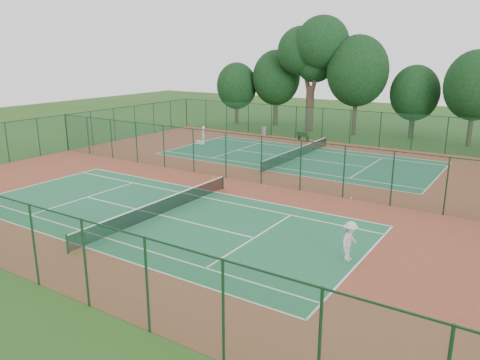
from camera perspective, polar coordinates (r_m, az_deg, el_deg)
name	(u,v)px	position (r m, az deg, el deg)	size (l,w,h in m)	color
ground	(243,181)	(34.54, 0.39, -0.09)	(120.00, 120.00, 0.00)	#274E18
red_pad	(243,181)	(34.54, 0.39, -0.08)	(40.00, 36.00, 0.01)	brown
court_near	(160,215)	(27.72, -9.68, -4.24)	(23.77, 10.97, 0.01)	#206741
court_far	(297,158)	(42.18, 6.99, 2.68)	(23.77, 10.97, 0.01)	#1E6042
fence_north	(336,126)	(49.98, 11.63, 6.51)	(40.00, 0.09, 3.50)	#1B5331
fence_south	(12,237)	(21.84, -26.06, -6.24)	(40.00, 0.09, 3.50)	#1B5330
fence_west	(67,133)	(47.74, -20.39, 5.45)	(0.09, 36.00, 3.50)	#194B2E
fence_divider	(243,157)	(34.11, 0.40, 2.76)	(40.00, 0.09, 3.50)	#184A2D
tennis_net_near	(160,206)	(27.55, -9.73, -3.20)	(0.10, 12.90, 0.97)	#14391C
tennis_net_far	(297,152)	(42.07, 7.01, 3.38)	(0.10, 12.90, 0.97)	#12331D
player_near	(350,241)	(21.89, 13.24, -7.25)	(1.20, 0.69, 1.86)	silver
player_far	(203,135)	(48.83, -4.52, 5.53)	(0.64, 0.42, 1.75)	silver
trash_bin	(264,131)	(53.40, 2.94, 5.98)	(0.54, 0.54, 0.97)	gray
bench	(303,136)	(50.63, 7.68, 5.31)	(1.50, 0.76, 0.89)	black
kit_bag	(200,142)	(48.49, -4.89, 4.60)	(0.92, 0.34, 0.34)	white
stray_ball_a	(264,186)	(33.01, 2.96, -0.77)	(0.07, 0.07, 0.07)	#CDD431
stray_ball_b	(349,200)	(30.66, 13.18, -2.45)	(0.07, 0.07, 0.07)	#ECF138
stray_ball_c	(213,178)	(35.24, -3.30, 0.27)	(0.07, 0.07, 0.07)	#D0F138
big_tree	(313,50)	(56.44, 8.92, 15.35)	(8.59, 6.28, 13.19)	#39291F
evergreen_row	(360,134)	(55.90, 14.39, 5.43)	(39.00, 5.00, 12.00)	black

